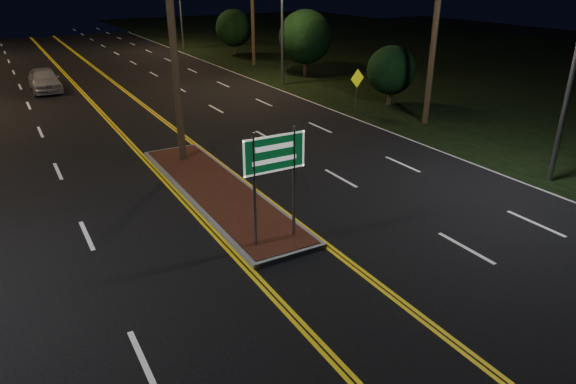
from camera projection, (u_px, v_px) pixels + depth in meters
ground at (331, 295)px, 12.17m from camera, size 120.00×120.00×0.00m
grass_right at (452, 57)px, 45.78m from camera, size 40.00×110.00×0.01m
median_island at (217, 191)px, 17.71m from camera, size 2.25×10.25×0.17m
highway_sign at (274, 164)px, 13.44m from camera, size 1.80×0.08×3.20m
shrub_near at (391, 70)px, 28.71m from camera, size 2.70×2.70×3.30m
shrub_mid at (305, 37)px, 36.59m from camera, size 3.78×3.78×4.62m
shrub_far at (234, 28)px, 46.21m from camera, size 3.24×3.24×3.96m
car_near at (44, 78)px, 32.41m from camera, size 2.20×5.12×1.71m
warning_sign at (357, 85)px, 27.28m from camera, size 0.96×0.21×2.32m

